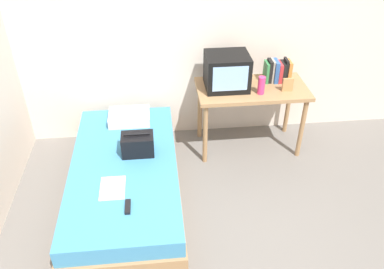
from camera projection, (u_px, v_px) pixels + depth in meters
name	position (u px, v px, depth m)	size (l,w,h in m)	color
ground_plane	(228.00, 262.00, 3.27)	(8.00, 8.00, 0.00)	slate
wall_back	(200.00, 24.00, 4.15)	(5.20, 0.10, 2.60)	beige
bed	(126.00, 181.00, 3.76)	(1.00, 2.00, 0.43)	#9E754C
desk	(251.00, 95.00, 4.22)	(1.16, 0.60, 0.75)	#9E754C
tv	(227.00, 71.00, 4.07)	(0.44, 0.39, 0.36)	black
water_bottle	(261.00, 85.00, 4.00)	(0.07, 0.07, 0.19)	#E53372
book_row	(277.00, 71.00, 4.22)	(0.27, 0.16, 0.25)	#337F47
picture_frame	(288.00, 85.00, 4.06)	(0.11, 0.02, 0.14)	#B27F4C
pillow	(129.00, 117.00, 4.20)	(0.43, 0.31, 0.10)	silver
handbag	(138.00, 144.00, 3.72)	(0.30, 0.20, 0.23)	black
magazine	(113.00, 188.00, 3.37)	(0.21, 0.29, 0.01)	white
remote_dark	(128.00, 207.00, 3.18)	(0.04, 0.16, 0.02)	black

